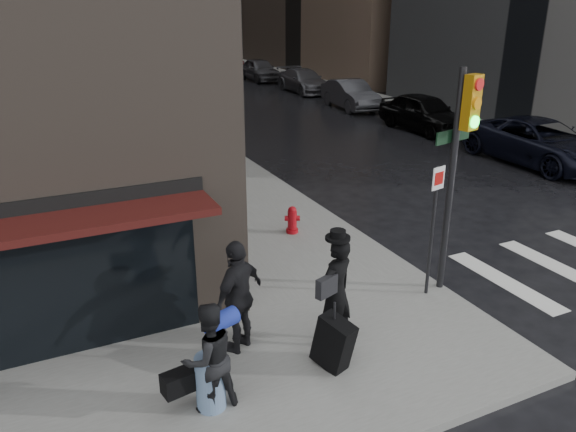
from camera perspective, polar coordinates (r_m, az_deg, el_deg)
name	(u,v)px	position (r m, az deg, el deg)	size (l,w,h in m)	color
ground	(398,346)	(10.31, 11.12, -12.80)	(140.00, 140.00, 0.00)	black
sidewalk_left	(121,102)	(34.59, -16.60, 11.05)	(4.00, 50.00, 0.15)	slate
sidewalk_right	(325,87)	(39.03, 3.75, 12.95)	(3.00, 50.00, 0.15)	slate
man_overcoat	(335,300)	(9.40, 4.82, -8.53)	(1.08, 1.37, 2.13)	black
man_jeans	(208,358)	(8.20, -8.13, -14.05)	(1.23, 0.77, 1.68)	black
man_greycoat	(239,296)	(9.34, -5.03, -8.11)	(1.23, 1.02, 1.97)	black
traffic_light	(458,154)	(10.99, 16.85, 6.10)	(1.08, 0.61, 4.42)	black
fire_hydrant	(292,221)	(14.13, 0.43, -0.50)	(0.41, 0.31, 0.70)	#A10912
parked_car_0	(540,142)	(22.54, 24.23, 6.86)	(2.68, 5.81, 1.61)	black
parked_car_1	(424,113)	(26.67, 13.65, 10.18)	(1.98, 4.93, 1.68)	black
parked_car_2	(351,94)	(31.66, 6.38, 12.18)	(1.62, 4.64, 1.53)	#3E3F43
parked_car_3	(304,81)	(37.19, 1.63, 13.58)	(2.03, 4.99, 1.45)	#505055
parked_car_4	(260,70)	(42.61, -2.89, 14.64)	(1.86, 4.63, 1.58)	#4D4C52
parked_car_5	(229,62)	(48.36, -6.00, 15.29)	(1.57, 4.52, 1.49)	#3F0C0D
parked_car_6	(211,56)	(54.41, -7.79, 15.81)	(2.29, 4.96, 1.38)	#39110B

